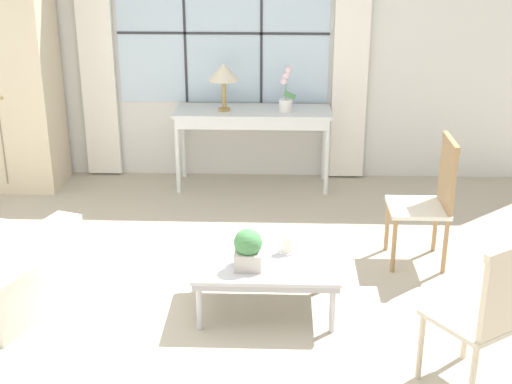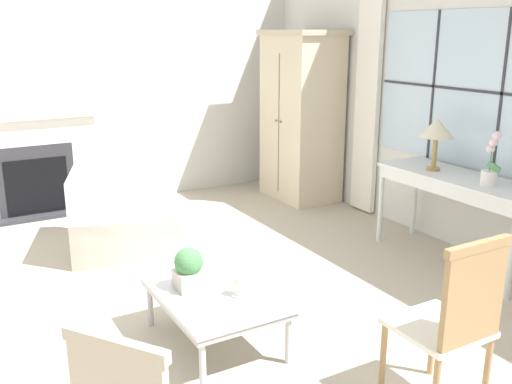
{
  "view_description": "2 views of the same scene",
  "coord_description": "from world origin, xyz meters",
  "px_view_note": "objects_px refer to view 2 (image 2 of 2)",
  "views": [
    {
      "loc": [
        0.57,
        -4.02,
        2.51
      ],
      "look_at": [
        0.41,
        0.51,
        0.76
      ],
      "focal_mm": 50.0,
      "sensor_mm": 36.0,
      "label": 1
    },
    {
      "loc": [
        3.49,
        -1.15,
        1.96
      ],
      "look_at": [
        0.27,
        0.7,
        0.91
      ],
      "focal_mm": 40.0,
      "sensor_mm": 36.0,
      "label": 2
    }
  ],
  "objects_px": {
    "side_chair_wooden": "(454,316)",
    "pillar_candle": "(240,287)",
    "console_table": "(460,186)",
    "armoire": "(301,116)",
    "potted_plant_small": "(189,268)",
    "armchair_upholstered": "(124,221)",
    "fireplace": "(33,154)",
    "coffee_table": "(215,297)",
    "potted_orchid": "(490,166)",
    "table_lamp": "(437,129)"
  },
  "relations": [
    {
      "from": "coffee_table",
      "to": "armoire",
      "type": "bearing_deg",
      "value": 136.96
    },
    {
      "from": "armoire",
      "to": "side_chair_wooden",
      "type": "relative_size",
      "value": 1.98
    },
    {
      "from": "armchair_upholstered",
      "to": "pillar_candle",
      "type": "xyz_separation_m",
      "value": [
        2.08,
        0.11,
        0.17
      ]
    },
    {
      "from": "fireplace",
      "to": "armoire",
      "type": "xyz_separation_m",
      "value": [
        0.86,
        2.89,
        0.31
      ]
    },
    {
      "from": "fireplace",
      "to": "table_lamp",
      "type": "xyz_separation_m",
      "value": [
        2.94,
        2.89,
        0.46
      ]
    },
    {
      "from": "table_lamp",
      "to": "potted_orchid",
      "type": "bearing_deg",
      "value": -1.35
    },
    {
      "from": "table_lamp",
      "to": "coffee_table",
      "type": "relative_size",
      "value": 0.48
    },
    {
      "from": "armoire",
      "to": "potted_plant_small",
      "type": "height_order",
      "value": "armoire"
    },
    {
      "from": "table_lamp",
      "to": "pillar_candle",
      "type": "distance_m",
      "value": 2.44
    },
    {
      "from": "armchair_upholstered",
      "to": "side_chair_wooden",
      "type": "distance_m",
      "value": 3.28
    },
    {
      "from": "console_table",
      "to": "armoire",
      "type": "bearing_deg",
      "value": -179.08
    },
    {
      "from": "potted_plant_small",
      "to": "table_lamp",
      "type": "bearing_deg",
      "value": 97.85
    },
    {
      "from": "potted_plant_small",
      "to": "pillar_candle",
      "type": "xyz_separation_m",
      "value": [
        0.25,
        0.23,
        -0.08
      ]
    },
    {
      "from": "armoire",
      "to": "potted_orchid",
      "type": "height_order",
      "value": "armoire"
    },
    {
      "from": "potted_plant_small",
      "to": "fireplace",
      "type": "bearing_deg",
      "value": -173.08
    },
    {
      "from": "table_lamp",
      "to": "armchair_upholstered",
      "type": "xyz_separation_m",
      "value": [
        -1.48,
        -2.36,
        -0.88
      ]
    },
    {
      "from": "armoire",
      "to": "potted_plant_small",
      "type": "bearing_deg",
      "value": -45.83
    },
    {
      "from": "armoire",
      "to": "coffee_table",
      "type": "distance_m",
      "value": 3.54
    },
    {
      "from": "armoire",
      "to": "coffee_table",
      "type": "xyz_separation_m",
      "value": [
        2.54,
        -2.37,
        -0.66
      ]
    },
    {
      "from": "console_table",
      "to": "potted_plant_small",
      "type": "xyz_separation_m",
      "value": [
        0.07,
        -2.53,
        -0.19
      ]
    },
    {
      "from": "side_chair_wooden",
      "to": "pillar_candle",
      "type": "height_order",
      "value": "side_chair_wooden"
    },
    {
      "from": "potted_orchid",
      "to": "pillar_candle",
      "type": "relative_size",
      "value": 3.16
    },
    {
      "from": "potted_orchid",
      "to": "armchair_upholstered",
      "type": "relative_size",
      "value": 0.36
    },
    {
      "from": "potted_orchid",
      "to": "coffee_table",
      "type": "relative_size",
      "value": 0.46
    },
    {
      "from": "console_table",
      "to": "armchair_upholstered",
      "type": "distance_m",
      "value": 3.01
    },
    {
      "from": "table_lamp",
      "to": "pillar_candle",
      "type": "relative_size",
      "value": 3.32
    },
    {
      "from": "potted_orchid",
      "to": "potted_plant_small",
      "type": "bearing_deg",
      "value": -95.73
    },
    {
      "from": "armchair_upholstered",
      "to": "armoire",
      "type": "bearing_deg",
      "value": 104.12
    },
    {
      "from": "table_lamp",
      "to": "potted_orchid",
      "type": "distance_m",
      "value": 0.63
    },
    {
      "from": "console_table",
      "to": "potted_orchid",
      "type": "bearing_deg",
      "value": -9.52
    },
    {
      "from": "potted_orchid",
      "to": "side_chair_wooden",
      "type": "xyz_separation_m",
      "value": [
        1.1,
        -1.6,
        -0.38
      ]
    },
    {
      "from": "side_chair_wooden",
      "to": "potted_plant_small",
      "type": "relative_size",
      "value": 3.64
    },
    {
      "from": "side_chair_wooden",
      "to": "armoire",
      "type": "bearing_deg",
      "value": 156.88
    },
    {
      "from": "fireplace",
      "to": "potted_plant_small",
      "type": "bearing_deg",
      "value": 6.92
    },
    {
      "from": "armchair_upholstered",
      "to": "side_chair_wooden",
      "type": "relative_size",
      "value": 1.23
    },
    {
      "from": "console_table",
      "to": "pillar_candle",
      "type": "bearing_deg",
      "value": -81.98
    },
    {
      "from": "side_chair_wooden",
      "to": "pillar_candle",
      "type": "xyz_separation_m",
      "value": [
        -1.1,
        -0.65,
        -0.13
      ]
    },
    {
      "from": "console_table",
      "to": "potted_orchid",
      "type": "relative_size",
      "value": 3.44
    },
    {
      "from": "armoire",
      "to": "coffee_table",
      "type": "bearing_deg",
      "value": -43.04
    },
    {
      "from": "console_table",
      "to": "side_chair_wooden",
      "type": "bearing_deg",
      "value": -49.26
    },
    {
      "from": "console_table",
      "to": "coffee_table",
      "type": "height_order",
      "value": "console_table"
    },
    {
      "from": "armoire",
      "to": "pillar_candle",
      "type": "height_order",
      "value": "armoire"
    },
    {
      "from": "fireplace",
      "to": "side_chair_wooden",
      "type": "bearing_deg",
      "value": 15.45
    },
    {
      "from": "armoire",
      "to": "armchair_upholstered",
      "type": "xyz_separation_m",
      "value": [
        0.59,
        -2.36,
        -0.73
      ]
    },
    {
      "from": "console_table",
      "to": "potted_plant_small",
      "type": "distance_m",
      "value": 2.54
    },
    {
      "from": "potted_plant_small",
      "to": "side_chair_wooden",
      "type": "bearing_deg",
      "value": 33.15
    },
    {
      "from": "table_lamp",
      "to": "coffee_table",
      "type": "height_order",
      "value": "table_lamp"
    },
    {
      "from": "armoire",
      "to": "pillar_candle",
      "type": "distance_m",
      "value": 3.55
    },
    {
      "from": "pillar_candle",
      "to": "armchair_upholstered",
      "type": "bearing_deg",
      "value": -177.11
    },
    {
      "from": "potted_orchid",
      "to": "armchair_upholstered",
      "type": "height_order",
      "value": "potted_orchid"
    }
  ]
}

